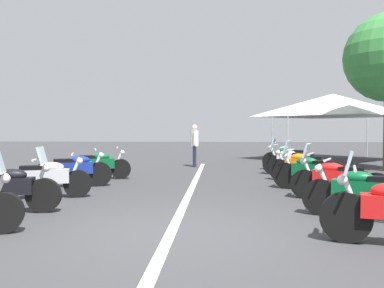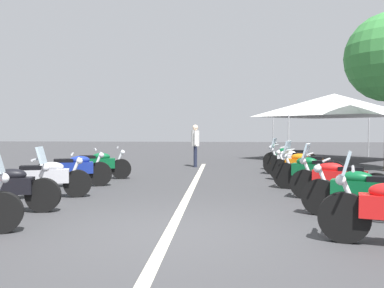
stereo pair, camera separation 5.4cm
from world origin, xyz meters
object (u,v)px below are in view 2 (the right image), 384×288
motorcycle_left_row_1 (3,187)px  motorcycle_right_row_3 (313,172)px  event_tent (334,105)px  motorcycle_right_row_5 (293,161)px  motorcycle_right_row_6 (290,158)px  motorcycle_right_row_1 (367,193)px  motorcycle_right_row_4 (305,166)px  traffic_cone_1 (0,184)px  motorcycle_left_row_4 (96,164)px  bystander_0 (195,142)px  motorcycle_left_row_3 (73,170)px  motorcycle_right_row_2 (338,179)px  motorcycle_left_row_2 (44,178)px

motorcycle_left_row_1 → motorcycle_right_row_3: (3.05, -6.17, 0.01)m
motorcycle_right_row_3 → event_tent: (9.73, -3.15, 2.17)m
motorcycle_right_row_3 → motorcycle_left_row_1: bearing=52.6°
motorcycle_right_row_5 → motorcycle_right_row_6: 1.53m
motorcycle_left_row_1 → motorcycle_right_row_1: size_ratio=1.01×
motorcycle_right_row_4 → traffic_cone_1: 7.99m
motorcycle_left_row_4 → event_tent: (7.98, -9.16, 2.20)m
motorcycle_right_row_4 → motorcycle_right_row_3: bearing=108.4°
motorcycle_right_row_6 → bystander_0: bearing=3.3°
motorcycle_left_row_1 → bystander_0: bearing=61.9°
motorcycle_right_row_5 → bystander_0: bearing=-17.3°
motorcycle_left_row_1 → motorcycle_left_row_3: (3.22, -0.07, -0.01)m
motorcycle_right_row_6 → traffic_cone_1: bearing=60.2°
motorcycle_left_row_4 → motorcycle_right_row_4: (-0.06, -6.18, 0.01)m
motorcycle_right_row_4 → motorcycle_right_row_5: bearing=-63.0°
motorcycle_left_row_4 → traffic_cone_1: bearing=-124.2°
motorcycle_right_row_3 → motorcycle_right_row_4: size_ratio=0.94×
motorcycle_right_row_2 → motorcycle_right_row_3: motorcycle_right_row_3 is taller
motorcycle_left_row_4 → motorcycle_right_row_1: motorcycle_right_row_1 is taller
motorcycle_right_row_5 → bystander_0: (2.58, 3.37, 0.51)m
motorcycle_left_row_3 → bystander_0: 6.37m
motorcycle_right_row_1 → bystander_0: (8.99, 3.47, 0.52)m
motorcycle_left_row_1 → motorcycle_right_row_5: (6.33, -6.26, 0.01)m
traffic_cone_1 → motorcycle_right_row_2: bearing=-89.5°
motorcycle_right_row_6 → traffic_cone_1: 9.71m
motorcycle_left_row_2 → bystander_0: 7.94m
motorcycle_right_row_4 → bystander_0: bystander_0 is taller
motorcycle_right_row_4 → bystander_0: 5.44m
event_tent → motorcycle_right_row_1: bearing=167.0°
motorcycle_left_row_4 → motorcycle_right_row_2: 6.97m
motorcycle_right_row_2 → traffic_cone_1: (-0.06, 7.37, -0.17)m
motorcycle_left_row_2 → motorcycle_left_row_3: size_ratio=1.03×
motorcycle_right_row_1 → event_tent: (12.86, -2.96, 2.19)m
motorcycle_left_row_3 → motorcycle_right_row_2: bearing=-33.6°
motorcycle_right_row_2 → bystander_0: bystander_0 is taller
motorcycle_left_row_2 → traffic_cone_1: 1.07m
motorcycle_right_row_1 → traffic_cone_1: (1.67, 7.35, -0.17)m
motorcycle_right_row_1 → motorcycle_right_row_6: motorcycle_right_row_6 is taller
motorcycle_right_row_1 → traffic_cone_1: bearing=11.0°
motorcycle_left_row_2 → motorcycle_right_row_4: 7.07m
motorcycle_right_row_2 → motorcycle_right_row_6: (6.20, -0.05, -0.01)m
motorcycle_left_row_1 → motorcycle_right_row_4: bearing=26.6°
motorcycle_right_row_5 → traffic_cone_1: 8.67m
motorcycle_right_row_5 → traffic_cone_1: (-4.74, 7.26, -0.18)m
motorcycle_left_row_4 → bystander_0: size_ratio=1.26×
motorcycle_left_row_3 → event_tent: (9.56, -9.25, 2.19)m
motorcycle_right_row_6 → event_tent: 6.12m
motorcycle_left_row_1 → motorcycle_right_row_5: bearing=35.1°
motorcycle_left_row_1 → motorcycle_left_row_4: 4.81m
motorcycle_left_row_3 → bystander_0: (5.69, -2.82, 0.53)m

